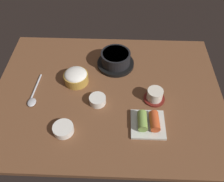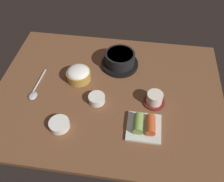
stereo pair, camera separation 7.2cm
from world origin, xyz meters
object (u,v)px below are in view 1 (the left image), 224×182
Objects in this scene: side_bowl_near at (63,129)px; kimchi_plate at (148,122)px; spoon at (33,97)px; stone_pot at (116,59)px; tea_cup_with_saucer at (155,95)px; banchan_cup_center at (98,100)px; rice_bowl at (76,77)px.

kimchi_plate is at bearing 6.97° from side_bowl_near.
stone_pot is at bearing 32.81° from spoon.
tea_cup_with_saucer is at bearing 75.38° from kimchi_plate.
banchan_cup_center is 23.14cm from kimchi_plate.
kimchi_plate reaches higher than side_bowl_near.
spoon is (-27.91, 1.20, -1.11)cm from banchan_cup_center.
kimchi_plate is (13.66, -34.25, -1.76)cm from stone_pot.
kimchi_plate is at bearing -13.69° from spoon.
stone_pot reaches higher than banchan_cup_center.
stone_pot is at bearing 33.88° from rice_bowl.
side_bowl_near is (-36.05, -17.26, -1.10)cm from tea_cup_with_saucer.
spoon is at bearing -178.39° from tea_cup_with_saucer.
kimchi_plate reaches higher than spoon.
tea_cup_with_saucer is at bearing -50.78° from stone_pot.
stone_pot is 21.06cm from rice_bowl.
rice_bowl reaches higher than tea_cup_with_saucer.
side_bowl_near is at bearing -129.48° from banchan_cup_center.
rice_bowl is 20.52cm from spoon.
banchan_cup_center is at bearing -2.46° from spoon.
rice_bowl reaches higher than kimchi_plate.
rice_bowl reaches higher than side_bowl_near.
tea_cup_with_saucer is 24.19cm from banchan_cup_center.
banchan_cup_center is at bearing 152.71° from kimchi_plate.
banchan_cup_center is 0.37× the size of spoon.
tea_cup_with_saucer is (17.12, -20.98, -0.94)cm from stone_pot.
rice_bowl is at bearing 165.05° from tea_cup_with_saucer.
tea_cup_with_saucer is 13.74cm from kimchi_plate.
side_bowl_near is 0.42× the size of spoon.
stone_pot reaches higher than kimchi_plate.
spoon is (-17.33, -10.70, -2.55)cm from rice_bowl.
stone_pot is at bearing 63.67° from side_bowl_near.
rice_bowl is at bearing -146.12° from stone_pot.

